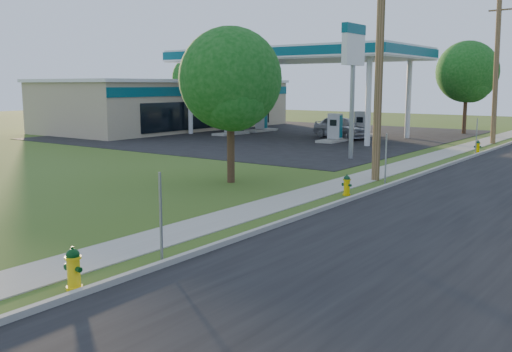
{
  "coord_description": "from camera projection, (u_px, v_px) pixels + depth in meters",
  "views": [
    {
      "loc": [
        8.94,
        -4.2,
        3.83
      ],
      "look_at": [
        0.0,
        8.0,
        1.4
      ],
      "focal_mm": 40.0,
      "sensor_mm": 36.0,
      "label": 1
    }
  ],
  "objects": [
    {
      "name": "road",
      "position": [
        445.0,
        236.0,
        14.51
      ],
      "size": [
        8.0,
        120.0,
        0.02
      ],
      "primitive_type": "cube",
      "color": "black",
      "rests_on": "ground"
    },
    {
      "name": "curb",
      "position": [
        310.0,
        213.0,
        16.83
      ],
      "size": [
        0.15,
        120.0,
        0.15
      ],
      "primitive_type": "cube",
      "color": "#9C988E",
      "rests_on": "ground"
    },
    {
      "name": "sidewalk",
      "position": [
        262.0,
        208.0,
        17.87
      ],
      "size": [
        1.5,
        120.0,
        0.03
      ],
      "primitive_type": "cube",
      "color": "gray",
      "rests_on": "ground"
    },
    {
      "name": "forecourt",
      "position": [
        272.0,
        135.0,
        43.99
      ],
      "size": [
        26.0,
        28.0,
        0.02
      ],
      "primitive_type": "cube",
      "color": "black",
      "rests_on": "ground"
    },
    {
      "name": "utility_pole_mid",
      "position": [
        379.0,
        56.0,
        22.28
      ],
      "size": [
        1.4,
        0.32,
        9.8
      ],
      "color": "brown",
      "rests_on": "ground"
    },
    {
      "name": "utility_pole_far",
      "position": [
        496.0,
        69.0,
        36.64
      ],
      "size": [
        1.4,
        0.32,
        9.5
      ],
      "color": "brown",
      "rests_on": "ground"
    },
    {
      "name": "sign_post_near",
      "position": [
        161.0,
        218.0,
        12.21
      ],
      "size": [
        0.05,
        0.04,
        2.0
      ],
      "primitive_type": "cube",
      "color": "gray",
      "rests_on": "ground"
    },
    {
      "name": "sign_post_mid",
      "position": [
        386.0,
        160.0,
        21.61
      ],
      "size": [
        0.05,
        0.04,
        2.0
      ],
      "primitive_type": "cube",
      "color": "gray",
      "rests_on": "ground"
    },
    {
      "name": "sign_post_far",
      "position": [
        476.0,
        137.0,
        31.33
      ],
      "size": [
        0.05,
        0.04,
        2.0
      ],
      "primitive_type": "cube",
      "color": "gray",
      "rests_on": "ground"
    },
    {
      "name": "gas_canopy",
      "position": [
        295.0,
        56.0,
        41.89
      ],
      "size": [
        18.18,
        9.18,
        6.4
      ],
      "color": "silver",
      "rests_on": "ground"
    },
    {
      "name": "fuel_pump_nw",
      "position": [
        231.0,
        125.0,
        43.75
      ],
      "size": [
        1.2,
        3.2,
        1.9
      ],
      "color": "#9C988E",
      "rests_on": "ground"
    },
    {
      "name": "fuel_pump_ne",
      "position": [
        335.0,
        131.0,
        38.5
      ],
      "size": [
        1.2,
        3.2,
        1.9
      ],
      "color": "#9C988E",
      "rests_on": "ground"
    },
    {
      "name": "fuel_pump_sw",
      "position": [
        261.0,
        123.0,
        46.93
      ],
      "size": [
        1.2,
        3.2,
        1.9
      ],
      "color": "#9C988E",
      "rests_on": "ground"
    },
    {
      "name": "fuel_pump_se",
      "position": [
        361.0,
        128.0,
        41.68
      ],
      "size": [
        1.2,
        3.2,
        1.9
      ],
      "color": "#9C988E",
      "rests_on": "ground"
    },
    {
      "name": "convenience_store",
      "position": [
        170.0,
        104.0,
        50.07
      ],
      "size": [
        10.4,
        22.4,
        4.25
      ],
      "color": "tan",
      "rests_on": "ground"
    },
    {
      "name": "price_pylon",
      "position": [
        353.0,
        53.0,
        28.86
      ],
      "size": [
        0.34,
        2.04,
        6.85
      ],
      "color": "gray",
      "rests_on": "ground"
    },
    {
      "name": "tree_verge",
      "position": [
        231.0,
        83.0,
        21.87
      ],
      "size": [
        3.99,
        3.99,
        6.05
      ],
      "color": "#382517",
      "rests_on": "ground"
    },
    {
      "name": "tree_lot",
      "position": [
        468.0,
        74.0,
        43.93
      ],
      "size": [
        4.74,
        4.74,
        7.19
      ],
      "color": "#382517",
      "rests_on": "ground"
    },
    {
      "name": "tree_back",
      "position": [
        194.0,
        79.0,
        59.02
      ],
      "size": [
        4.47,
        4.47,
        6.78
      ],
      "color": "#382517",
      "rests_on": "ground"
    },
    {
      "name": "hydrant_near",
      "position": [
        73.0,
        269.0,
        10.71
      ],
      "size": [
        0.43,
        0.38,
        0.84
      ],
      "color": "yellow",
      "rests_on": "ground"
    },
    {
      "name": "hydrant_mid",
      "position": [
        347.0,
        185.0,
        19.88
      ],
      "size": [
        0.38,
        0.34,
        0.74
      ],
      "color": "#E2BA07",
      "rests_on": "ground"
    },
    {
      "name": "hydrant_far",
      "position": [
        478.0,
        147.0,
        31.92
      ],
      "size": [
        0.39,
        0.35,
        0.76
      ],
      "color": "#E6C400",
      "rests_on": "ground"
    },
    {
      "name": "car_silver",
      "position": [
        341.0,
        127.0,
        40.77
      ],
      "size": [
        5.08,
        3.69,
        1.61
      ],
      "primitive_type": "imported",
      "rotation": [
        0.0,
        0.0,
        1.14
      ],
      "color": "#B9BBC1",
      "rests_on": "ground"
    }
  ]
}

